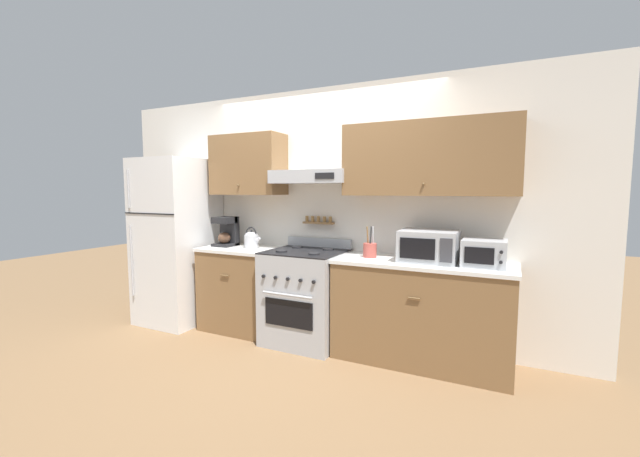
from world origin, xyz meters
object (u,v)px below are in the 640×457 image
at_px(coffee_maker, 227,231).
at_px(toaster_oven, 484,253).
at_px(refrigerator, 177,241).
at_px(stove_range, 305,296).
at_px(microwave, 429,246).
at_px(tea_kettle, 251,239).
at_px(utensil_crock, 370,249).

relative_size(coffee_maker, toaster_oven, 0.96).
height_order(refrigerator, toaster_oven, refrigerator).
relative_size(stove_range, coffee_maker, 3.14).
bearing_deg(toaster_oven, microwave, 177.47).
xyz_separation_m(stove_range, coffee_maker, (-1.02, 0.08, 0.59)).
relative_size(microwave, toaster_oven, 1.42).
xyz_separation_m(refrigerator, tea_kettle, (0.96, 0.10, 0.06)).
bearing_deg(coffee_maker, microwave, -0.27).
distance_m(refrigerator, utensil_crock, 2.29).
relative_size(stove_range, toaster_oven, 3.01).
bearing_deg(toaster_oven, refrigerator, -178.23).
bearing_deg(refrigerator, stove_range, 1.94).
height_order(coffee_maker, microwave, coffee_maker).
relative_size(refrigerator, coffee_maker, 5.76).
bearing_deg(stove_range, utensil_crock, 4.15).
bearing_deg(refrigerator, toaster_oven, 1.77).
height_order(refrigerator, tea_kettle, refrigerator).
xyz_separation_m(tea_kettle, utensil_crock, (1.32, 0.00, -0.02)).
distance_m(refrigerator, toaster_oven, 3.26).
bearing_deg(microwave, utensil_crock, -178.06).
bearing_deg(microwave, stove_range, -176.84).
bearing_deg(tea_kettle, stove_range, -3.99).
xyz_separation_m(stove_range, microwave, (1.17, 0.06, 0.57)).
height_order(microwave, utensil_crock, utensil_crock).
bearing_deg(utensil_crock, stove_range, -175.85).
bearing_deg(microwave, toaster_oven, -2.53).
bearing_deg(coffee_maker, toaster_oven, -0.65).
relative_size(stove_range, refrigerator, 0.54).
relative_size(coffee_maker, utensil_crock, 1.13).
xyz_separation_m(refrigerator, coffee_maker, (0.61, 0.13, 0.13)).
height_order(tea_kettle, coffee_maker, coffee_maker).
xyz_separation_m(refrigerator, toaster_oven, (3.26, 0.10, 0.07)).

